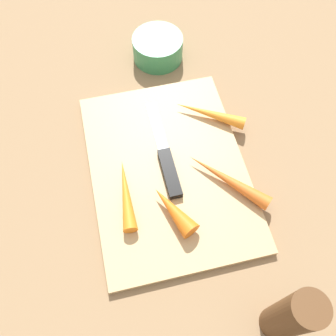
{
  "coord_description": "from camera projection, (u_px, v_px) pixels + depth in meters",
  "views": [
    {
      "loc": [
        0.29,
        -0.07,
        0.56
      ],
      "look_at": [
        0.0,
        0.0,
        0.01
      ],
      "focal_mm": 39.34,
      "sensor_mm": 36.0,
      "label": 1
    }
  ],
  "objects": [
    {
      "name": "carrot_long",
      "position": [
        210.0,
        114.0,
        0.67
      ],
      "size": [
        0.09,
        0.12,
        0.02
      ],
      "primitive_type": "cone",
      "rotation": [
        0.0,
        1.57,
        4.13
      ],
      "color": "orange",
      "rests_on": "cutting_board"
    },
    {
      "name": "knife",
      "position": [
        169.0,
        166.0,
        0.62
      ],
      "size": [
        0.2,
        0.02,
        0.01
      ],
      "rotation": [
        0.0,
        0.0,
        3.15
      ],
      "color": "#B7B7BC",
      "rests_on": "cutting_board"
    },
    {
      "name": "carrot_shortest",
      "position": [
        173.0,
        210.0,
        0.57
      ],
      "size": [
        0.1,
        0.07,
        0.03
      ],
      "primitive_type": "cone",
      "rotation": [
        0.0,
        1.57,
        3.58
      ],
      "color": "orange",
      "rests_on": "cutting_board"
    },
    {
      "name": "cutting_board",
      "position": [
        168.0,
        170.0,
        0.63
      ],
      "size": [
        0.36,
        0.26,
        0.01
      ],
      "primitive_type": "cube",
      "color": "tan",
      "rests_on": "ground_plane"
    },
    {
      "name": "ground_plane",
      "position": [
        168.0,
        171.0,
        0.64
      ],
      "size": [
        1.4,
        1.4,
        0.0
      ],
      "primitive_type": "plane",
      "color": "#8C6D4C"
    },
    {
      "name": "carrot_longest",
      "position": [
        228.0,
        180.0,
        0.6
      ],
      "size": [
        0.13,
        0.12,
        0.02
      ],
      "primitive_type": "cone",
      "rotation": [
        0.0,
        1.57,
        3.87
      ],
      "color": "orange",
      "rests_on": "cutting_board"
    },
    {
      "name": "small_bowl",
      "position": [
        158.0,
        48.0,
        0.74
      ],
      "size": [
        0.1,
        0.1,
        0.05
      ],
      "primitive_type": "cylinder",
      "color": "#388C59",
      "rests_on": "ground_plane"
    },
    {
      "name": "carrot_short",
      "position": [
        126.0,
        194.0,
        0.59
      ],
      "size": [
        0.13,
        0.03,
        0.02
      ],
      "primitive_type": "cone",
      "rotation": [
        0.0,
        1.57,
        3.08
      ],
      "color": "orange",
      "rests_on": "cutting_board"
    },
    {
      "name": "pepper_grinder",
      "position": [
        290.0,
        317.0,
        0.45
      ],
      "size": [
        0.04,
        0.04,
        0.15
      ],
      "primitive_type": "cylinder",
      "color": "brown",
      "rests_on": "ground_plane"
    }
  ]
}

